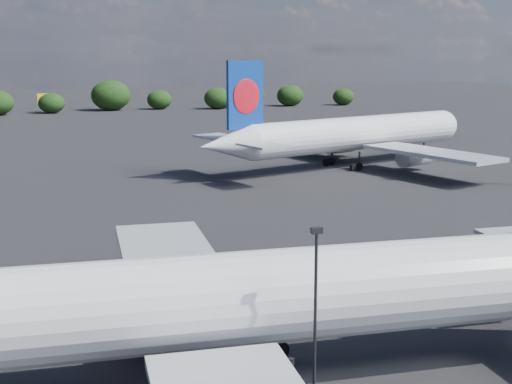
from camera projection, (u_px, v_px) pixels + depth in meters
name	position (u px, v px, depth m)	size (l,w,h in m)	color
ground	(13.00, 192.00, 91.60)	(500.00, 500.00, 0.00)	black
qantas_airliner	(270.00, 299.00, 38.21)	(49.18, 46.82, 16.04)	silver
china_southern_airliner	(347.00, 135.00, 109.92)	(50.20, 48.10, 16.60)	silver
apron_lamp_post	(315.00, 312.00, 34.59)	(0.55, 0.30, 9.73)	black
billboard_yellow	(46.00, 99.00, 207.40)	(5.00, 0.30, 5.50)	yellow
horizon_treeline	(1.00, 101.00, 201.67)	(204.72, 15.92, 9.08)	black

